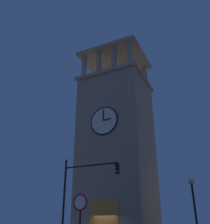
{
  "coord_description": "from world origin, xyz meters",
  "views": [
    {
      "loc": [
        -11.96,
        23.39,
        1.83
      ],
      "look_at": [
        1.76,
        -4.65,
        15.45
      ],
      "focal_mm": 40.81,
      "sensor_mm": 36.0,
      "label": 1
    }
  ],
  "objects": [
    {
      "name": "clocktower",
      "position": [
        0.11,
        -4.63,
        10.18
      ],
      "size": [
        8.47,
        7.76,
        25.47
      ],
      "color": "gray",
      "rests_on": "ground_plane"
    },
    {
      "name": "no_horn_sign",
      "position": [
        -5.38,
        12.59,
        2.44
      ],
      "size": [
        0.78,
        0.14,
        3.11
      ],
      "color": "black",
      "rests_on": "ground_plane"
    },
    {
      "name": "traffic_signal_near",
      "position": [
        -1.78,
        6.7,
        4.24
      ],
      "size": [
        4.6,
        0.41,
        6.45
      ],
      "color": "black",
      "rests_on": "ground_plane"
    },
    {
      "name": "street_lamp",
      "position": [
        -9.47,
        5.09,
        3.28
      ],
      "size": [
        0.44,
        0.44,
        4.64
      ],
      "color": "black",
      "rests_on": "ground_plane"
    }
  ]
}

